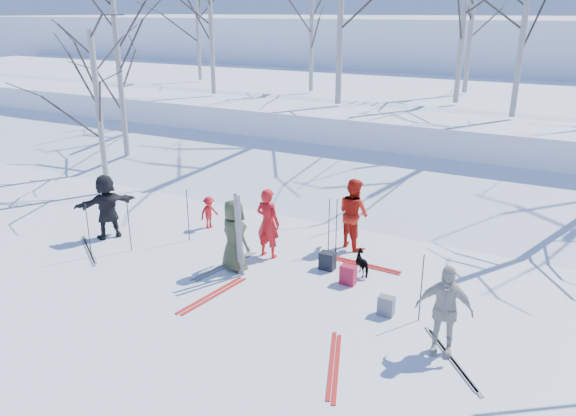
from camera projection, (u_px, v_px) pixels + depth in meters
The scene contains 36 objects.
ground at pixel (254, 287), 11.73m from camera, with size 120.00×120.00×0.00m, color white.
snow_ramp at pixel (372, 191), 17.48m from camera, with size 70.00×9.50×1.40m, color white.
snow_plateau at pixel (450, 115), 25.49m from camera, with size 70.00×18.00×2.20m, color white.
far_hill at pixel (517, 59), 42.58m from camera, with size 90.00×30.00×6.00m, color white.
skier_olive_center at pixel (234, 235), 12.30m from camera, with size 0.80×0.52×1.63m, color #3C4529.
skier_red_north at pixel (268, 223), 12.96m from camera, with size 0.61×0.40×1.66m, color red.
skier_redor_behind at pixel (353, 213), 13.49m from camera, with size 0.84×0.65×1.73m, color red.
skier_red_seated at pixel (209, 212), 14.82m from camera, with size 0.56×0.32×0.87m, color red.
skier_cream_east at pixel (444, 310), 9.26m from camera, with size 0.94×0.39×1.60m, color beige.
skier_grey_west at pixel (107, 206), 14.07m from camera, with size 1.54×0.49×1.66m, color black.
dog at pixel (364, 263), 12.26m from camera, with size 0.28×0.61×0.51m, color black.
upright_ski_left at pixel (238, 235), 11.97m from camera, with size 0.07×0.02×1.90m, color silver.
upright_ski_right at pixel (241, 236), 11.88m from camera, with size 0.07×0.02×1.90m, color silver.
ski_pair_a at pixel (452, 359), 9.31m from camera, with size 1.34×1.61×0.02m, color silver, non-canonical shape.
ski_pair_b at pixel (334, 365), 9.14m from camera, with size 0.86×1.85×0.02m, color red, non-canonical shape.
ski_pair_c at pixel (224, 266), 12.71m from camera, with size 0.55×1.90×0.02m, color silver, non-canonical shape.
ski_pair_d at pixel (89, 250), 13.54m from camera, with size 1.68×1.24×0.02m, color silver, non-canonical shape.
ski_pair_e at pixel (361, 264), 12.79m from camera, with size 1.91×0.29×0.02m, color red, non-canonical shape.
ski_pair_f at pixel (213, 295), 11.39m from camera, with size 0.43×1.91×0.02m, color red, non-canonical shape.
ski_pole_a at pixel (336, 226), 13.24m from camera, with size 0.02×0.02×1.34m, color black.
ski_pole_b at pixel (329, 226), 13.23m from camera, with size 0.02×0.02×1.34m, color black.
ski_pole_c at pixel (129, 225), 13.31m from camera, with size 0.02×0.02×1.34m, color black.
ski_pole_d at pixel (88, 230), 12.97m from camera, with size 0.02×0.02×1.34m, color black.
ski_pole_e at pixel (188, 215), 13.91m from camera, with size 0.02×0.02×1.34m, color black.
ski_pole_f at pixel (421, 288), 10.26m from camera, with size 0.02×0.02×1.34m, color black.
backpack_red at pixel (348, 275), 11.82m from camera, with size 0.32×0.22×0.42m, color #A41931.
backpack_grey at pixel (386, 306), 10.62m from camera, with size 0.30×0.20×0.38m, color slate.
backpack_dark at pixel (327, 261), 12.50m from camera, with size 0.34×0.24×0.40m, color black.
birch_plateau_a at pixel (312, 30), 23.39m from camera, with size 4.12×4.12×5.03m, color silver, non-canonical shape.
birch_plateau_c at pixel (198, 25), 27.31m from camera, with size 4.22×4.22×5.17m, color silver, non-canonical shape.
birch_plateau_e at pixel (211, 21), 22.46m from camera, with size 4.64×4.64×5.77m, color silver, non-canonical shape.
birch_plateau_g at pixel (524, 24), 17.36m from camera, with size 4.62×4.62×5.74m, color silver, non-canonical shape.
birch_plateau_i at pixel (472, 13), 22.70m from camera, with size 5.02×5.02×6.32m, color silver, non-canonical shape.
birch_plateau_j at pixel (464, 14), 20.08m from camera, with size 4.99×4.99×6.28m, color silver, non-canonical shape.
birch_edge_a at pixel (99, 115), 17.03m from camera, with size 4.08×4.08×4.98m, color silver, non-canonical shape.
birch_edge_d at pixel (121, 87), 19.58m from camera, with size 4.71×4.71×5.87m, color silver, non-canonical shape.
Camera 1 is at (5.63, -8.90, 5.47)m, focal length 35.00 mm.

